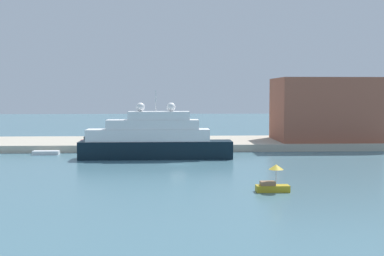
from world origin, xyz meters
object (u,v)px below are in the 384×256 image
(large_yacht, at_px, (154,139))
(person_figure, at_px, (115,138))
(mooring_bollard, at_px, (194,142))
(small_motorboat, at_px, (273,182))
(parked_car, at_px, (91,140))
(harbor_building, at_px, (324,109))
(work_barge, at_px, (46,153))

(large_yacht, relative_size, person_figure, 17.12)
(mooring_bollard, bearing_deg, small_motorboat, -80.06)
(parked_car, distance_m, mooring_bollard, 20.52)
(large_yacht, distance_m, harbor_building, 39.70)
(large_yacht, height_order, person_figure, large_yacht)
(small_motorboat, bearing_deg, harbor_building, 66.01)
(large_yacht, distance_m, parked_car, 18.12)
(small_motorboat, height_order, work_barge, small_motorboat)
(work_barge, height_order, person_figure, person_figure)
(person_figure, bearing_deg, work_barge, -137.68)
(small_motorboat, bearing_deg, parked_car, 122.76)
(harbor_building, relative_size, person_figure, 13.17)
(work_barge, relative_size, mooring_bollard, 6.88)
(person_figure, distance_m, mooring_bollard, 17.52)
(parked_car, distance_m, person_figure, 6.04)
(work_barge, xyz_separation_m, parked_car, (7.35, 6.31, 1.66))
(small_motorboat, distance_m, mooring_bollard, 40.40)
(harbor_building, relative_size, parked_car, 4.93)
(large_yacht, xyz_separation_m, parked_car, (-12.79, 12.77, -1.31))
(large_yacht, height_order, mooring_bollard, large_yacht)
(small_motorboat, relative_size, parked_car, 0.93)
(mooring_bollard, bearing_deg, parked_car, 172.52)
(parked_car, bearing_deg, work_barge, -139.37)
(parked_car, bearing_deg, mooring_bollard, -7.48)
(large_yacht, height_order, harbor_building, harbor_building)
(work_barge, relative_size, person_figure, 3.09)
(large_yacht, height_order, work_barge, large_yacht)
(small_motorboat, height_order, harbor_building, harbor_building)
(harbor_building, distance_m, mooring_bollard, 29.45)
(large_yacht, bearing_deg, work_barge, 162.20)
(mooring_bollard, bearing_deg, work_barge, -172.52)
(small_motorboat, bearing_deg, person_figure, 116.26)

